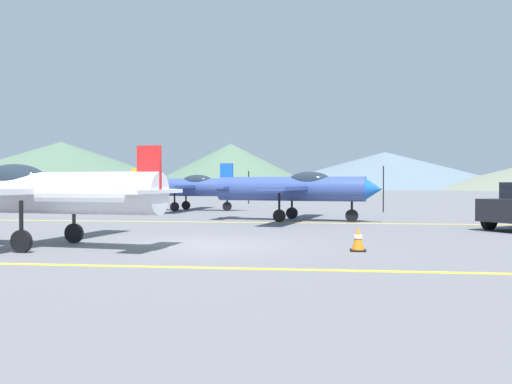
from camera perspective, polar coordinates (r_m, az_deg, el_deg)
name	(u,v)px	position (r m, az deg, el deg)	size (l,w,h in m)	color
ground_plane	(195,245)	(13.92, -6.51, -5.62)	(400.00, 400.00, 0.00)	slate
apron_line_near	(150,267)	(10.51, -11.16, -7.75)	(80.00, 0.16, 0.01)	yellow
apron_line_far	(242,222)	(21.82, -1.48, -3.22)	(80.00, 0.16, 0.01)	yellow
airplane_near	(33,191)	(14.50, -22.46, 0.07)	(7.19, 8.25, 2.46)	silver
airplane_mid	(296,188)	(22.79, 4.29, 0.43)	(7.21, 8.23, 2.46)	#33478C
airplane_far	(188,187)	(31.45, -7.19, 0.57)	(7.15, 8.23, 2.46)	#33478C
traffic_cone_front	(358,239)	(12.85, 10.73, -4.89)	(0.36, 0.36, 0.59)	black
hill_left	(61,166)	(146.71, -19.86, 2.65)	(71.44, 71.44, 12.16)	#4C6651
hill_centerleft	(231,166)	(163.27, -2.68, 2.76)	(53.66, 53.66, 13.52)	#4C6651
hill_centerright	(385,170)	(163.43, 13.44, 2.25)	(79.82, 79.82, 10.74)	slate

